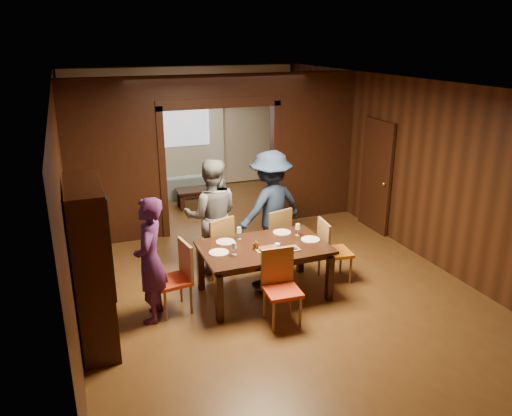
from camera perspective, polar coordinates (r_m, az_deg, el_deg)
name	(u,v)px	position (r m, az deg, el deg)	size (l,w,h in m)	color
floor	(250,260)	(8.37, -0.65, -5.92)	(9.00, 9.00, 0.00)	#583418
ceiling	(250,81)	(7.61, -0.74, 14.28)	(5.50, 9.00, 0.02)	silver
room_walls	(216,148)	(9.59, -4.61, 6.80)	(5.52, 9.01, 2.90)	black
person_purple	(150,260)	(6.52, -12.00, -5.86)	(0.61, 0.40, 1.67)	#421A4D
person_grey	(212,216)	(7.74, -5.10, -0.91)	(0.88, 0.68, 1.80)	slate
person_navy	(271,208)	(8.01, 1.67, 0.06)	(1.20, 0.69, 1.86)	#18243D
sofa	(184,185)	(11.70, -8.21, 2.65)	(1.81, 0.71, 0.53)	#84A3AD
serving_bowl	(264,240)	(7.09, 0.88, -3.64)	(0.33, 0.33, 0.08)	black
dining_table	(264,270)	(7.15, 0.90, -7.14)	(1.77, 1.10, 0.76)	black
coffee_table	(195,198)	(10.93, -6.95, 1.16)	(0.80, 0.50, 0.40)	black
chair_left	(173,279)	(6.78, -9.52, -7.97)	(0.44, 0.44, 0.97)	red
chair_right	(336,250)	(7.62, 9.08, -4.80)	(0.44, 0.44, 0.97)	#C36912
chair_far_l	(215,245)	(7.73, -4.75, -4.23)	(0.44, 0.44, 0.97)	orange
chair_far_r	(272,235)	(8.07, 1.89, -3.16)	(0.44, 0.44, 0.97)	orange
chair_near	(282,289)	(6.45, 3.02, -9.22)	(0.44, 0.44, 0.97)	red
hutch	(91,266)	(6.17, -18.30, -6.27)	(0.40, 1.20, 2.00)	black
door_right	(376,176)	(9.62, 13.56, 3.56)	(0.06, 0.90, 2.10)	black
window_far	(185,118)	(11.99, -8.16, 10.09)	(1.20, 0.03, 1.30)	silver
curtain_left	(154,140)	(11.89, -11.56, 7.62)	(0.35, 0.06, 2.40)	white
curtain_right	(216,136)	(12.22, -4.56, 8.25)	(0.35, 0.06, 2.40)	white
plate_left	(219,252)	(6.79, -4.27, -5.08)	(0.27, 0.27, 0.01)	white
plate_far_l	(225,242)	(7.12, -3.52, -3.88)	(0.27, 0.27, 0.01)	silver
plate_far_r	(282,232)	(7.45, 2.99, -2.80)	(0.27, 0.27, 0.01)	silver
plate_right	(310,239)	(7.23, 6.25, -3.59)	(0.27, 0.27, 0.01)	white
plate_near	(273,256)	(6.67, 2.00, -5.49)	(0.27, 0.27, 0.01)	white
platter_a	(266,248)	(6.86, 1.17, -4.65)	(0.30, 0.20, 0.04)	gray
platter_b	(288,249)	(6.87, 3.72, -4.65)	(0.30, 0.20, 0.04)	gray
wineglass_left	(234,249)	(6.68, -2.53, -4.68)	(0.08, 0.08, 0.18)	white
wineglass_far	(239,233)	(7.18, -1.95, -2.90)	(0.08, 0.08, 0.18)	silver
wineglass_right	(298,230)	(7.34, 4.79, -2.48)	(0.08, 0.08, 0.18)	silver
tumbler	(277,248)	(6.74, 2.45, -4.62)	(0.07, 0.07, 0.14)	silver
condiment_jar	(256,245)	(6.86, -0.01, -4.29)	(0.08, 0.08, 0.11)	#4E2B12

